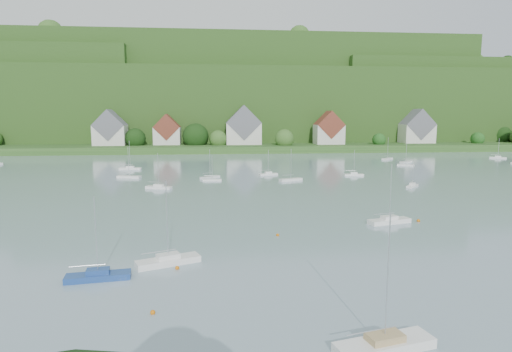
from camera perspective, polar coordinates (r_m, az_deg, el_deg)
The scene contains 16 objects.
far_shore_strip at distance 209.56m, azimuth -3.28°, elevation 4.10°, with size 600.00×60.00×3.00m, color #244A1C.
forested_ridge at distance 277.69m, azimuth -3.78°, elevation 9.48°, with size 620.00×181.22×69.89m.
village_building_0 at distance 201.61m, azimuth -19.06°, elevation 5.80°, with size 14.00×10.40×16.00m.
village_building_1 at distance 199.28m, azimuth -11.87°, elevation 5.83°, with size 12.00×9.36×14.00m.
village_building_2 at distance 197.41m, azimuth -1.71°, elevation 6.42°, with size 16.00×11.44×18.00m.
village_building_3 at distance 202.05m, azimuth 9.79°, elevation 6.10°, with size 13.00×10.40×15.50m.
village_building_4 at distance 221.77m, azimuth 20.87°, elevation 5.90°, with size 15.00×10.40×16.50m.
near_sailboat_0 at distance 47.68m, azimuth -11.76°, elevation -11.05°, with size 7.09×4.41×9.29m.
near_sailboat_1 at distance 45.39m, azimuth -20.52°, elevation -12.44°, with size 6.33×2.52×8.31m.
near_sailboat_2 at distance 32.39m, azimuth 16.95°, elevation -20.82°, with size 7.41×3.59×9.64m.
near_sailboat_3 at distance 66.80m, azimuth 17.53°, elevation -5.72°, with size 6.90×3.47×8.97m.
mooring_buoy_0 at distance 37.14m, azimuth -13.75°, elevation -17.61°, with size 0.42×0.42×0.42m, color orange.
mooring_buoy_2 at distance 69.46m, azimuth 21.05°, elevation -5.75°, with size 0.50×0.50×0.50m, color orange.
mooring_buoy_3 at distance 57.42m, azimuth 2.94°, elevation -8.07°, with size 0.42×0.42×0.42m, color orange.
mooring_buoy_5 at distance 46.27m, azimuth -10.58°, elevation -12.24°, with size 0.45×0.45×0.45m, color orange.
far_sailboat_cluster at distance 126.80m, azimuth 3.08°, elevation 1.00°, with size 192.28×64.24×8.71m.
Camera 1 is at (-7.85, -8.91, 15.95)m, focal length 29.66 mm.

